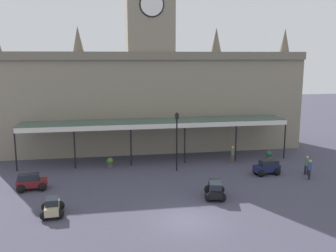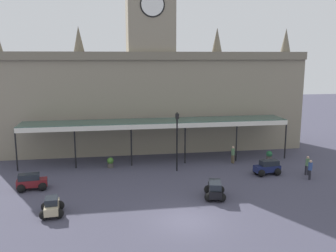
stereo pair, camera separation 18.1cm
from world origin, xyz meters
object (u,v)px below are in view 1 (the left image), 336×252
at_px(car_black_estate, 215,190).
at_px(planter_by_canopy, 269,155).
at_px(victorian_lamppost, 177,135).
at_px(planter_near_kerb, 110,163).
at_px(car_beige_sedan, 52,208).
at_px(pedestrian_near_entrance, 233,154).
at_px(car_maroon_estate, 31,183).
at_px(pedestrian_crossing_forecourt, 310,169).
at_px(car_navy_estate, 267,168).
at_px(pedestrian_beside_cars, 307,164).

height_order(car_black_estate, planter_by_canopy, car_black_estate).
distance_m(victorian_lamppost, planter_near_kerb, 6.79).
height_order(car_beige_sedan, planter_near_kerb, car_beige_sedan).
xyz_separation_m(pedestrian_near_entrance, planter_near_kerb, (-11.62, 0.43, -0.42)).
bearing_deg(planter_near_kerb, car_maroon_estate, -141.38).
bearing_deg(car_beige_sedan, pedestrian_crossing_forecourt, 10.73).
distance_m(car_navy_estate, car_maroon_estate, 19.51).
height_order(car_navy_estate, car_maroon_estate, same).
distance_m(pedestrian_crossing_forecourt, planter_by_canopy, 6.08).
height_order(car_navy_estate, victorian_lamppost, victorian_lamppost).
height_order(car_beige_sedan, car_black_estate, car_black_estate).
height_order(pedestrian_near_entrance, victorian_lamppost, victorian_lamppost).
bearing_deg(pedestrian_beside_cars, pedestrian_crossing_forecourt, -109.53).
distance_m(pedestrian_near_entrance, victorian_lamppost, 6.42).
bearing_deg(pedestrian_near_entrance, car_navy_estate, -64.55).
height_order(car_beige_sedan, car_navy_estate, car_navy_estate).
distance_m(pedestrian_beside_cars, pedestrian_crossing_forecourt, 1.25).
bearing_deg(pedestrian_crossing_forecourt, pedestrian_near_entrance, 130.23).
relative_size(pedestrian_beside_cars, victorian_lamppost, 0.31).
distance_m(car_navy_estate, pedestrian_near_entrance, 4.24).
xyz_separation_m(pedestrian_beside_cars, pedestrian_near_entrance, (-5.18, 4.45, 0.00)).
bearing_deg(pedestrian_beside_cars, car_beige_sedan, -166.36).
distance_m(car_navy_estate, victorian_lamppost, 8.36).
xyz_separation_m(car_maroon_estate, planter_by_canopy, (21.54, 4.77, -0.07)).
height_order(pedestrian_crossing_forecourt, planter_near_kerb, pedestrian_crossing_forecourt).
distance_m(car_beige_sedan, planter_near_kerb, 10.63).
height_order(car_black_estate, pedestrian_crossing_forecourt, pedestrian_crossing_forecourt).
bearing_deg(pedestrian_beside_cars, planter_by_canopy, 105.38).
distance_m(car_beige_sedan, pedestrian_beside_cars, 21.27).
xyz_separation_m(car_black_estate, planter_by_canopy, (8.07, 8.68, -0.07)).
bearing_deg(car_beige_sedan, car_navy_estate, 18.09).
relative_size(victorian_lamppost, planter_by_canopy, 5.55).
bearing_deg(car_navy_estate, car_maroon_estate, -178.25).
height_order(car_beige_sedan, car_maroon_estate, car_maroon_estate).
relative_size(car_maroon_estate, pedestrian_crossing_forecourt, 1.40).
bearing_deg(car_maroon_estate, planter_by_canopy, 12.49).
distance_m(car_beige_sedan, victorian_lamppost, 12.85).
height_order(car_navy_estate, car_black_estate, same).
distance_m(planter_near_kerb, planter_by_canopy, 15.48).
distance_m(car_maroon_estate, pedestrian_crossing_forecourt, 22.49).
bearing_deg(car_black_estate, car_beige_sedan, -174.17).
xyz_separation_m(pedestrian_crossing_forecourt, victorian_lamppost, (-10.52, 4.08, 2.37)).
bearing_deg(pedestrian_near_entrance, car_black_estate, -116.89).
xyz_separation_m(car_maroon_estate, pedestrian_beside_cars, (22.87, -0.04, 0.34)).
xyz_separation_m(car_beige_sedan, car_navy_estate, (17.30, 5.65, 0.06)).
relative_size(car_black_estate, pedestrian_near_entrance, 1.44).
bearing_deg(car_black_estate, pedestrian_crossing_forecourt, 16.65).
bearing_deg(car_beige_sedan, car_black_estate, 5.83).
distance_m(pedestrian_crossing_forecourt, planter_near_kerb, 17.48).
bearing_deg(pedestrian_beside_cars, victorian_lamppost, 165.12).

